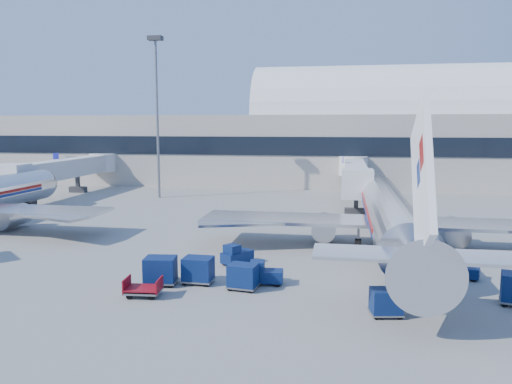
% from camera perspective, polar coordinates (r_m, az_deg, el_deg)
% --- Properties ---
extents(ground, '(260.00, 260.00, 0.00)m').
position_cam_1_polar(ground, '(39.59, 0.84, -7.62)').
color(ground, gray).
rests_on(ground, ground).
extents(terminal, '(170.00, 28.15, 21.00)m').
position_cam_1_polar(terminal, '(95.73, -1.91, 5.97)').
color(terminal, '#B2AA9E').
rests_on(terminal, ground).
extents(airliner_main, '(32.00, 37.26, 12.07)m').
position_cam_1_polar(airliner_main, '(43.05, 15.10, -2.64)').
color(airliner_main, silver).
rests_on(airliner_main, ground).
extents(jetbridge_near, '(4.40, 27.50, 6.25)m').
position_cam_1_polar(jetbridge_near, '(68.83, 11.21, 2.14)').
color(jetbridge_near, silver).
rests_on(jetbridge_near, ground).
extents(jetbridge_mid, '(4.40, 27.50, 6.25)m').
position_cam_1_polar(jetbridge_mid, '(79.80, -20.56, 2.54)').
color(jetbridge_mid, silver).
rests_on(jetbridge_mid, ground).
extents(mast_west, '(2.00, 1.20, 22.60)m').
position_cam_1_polar(mast_west, '(72.65, -11.28, 11.00)').
color(mast_west, slate).
rests_on(mast_west, ground).
extents(barrier_near, '(3.00, 0.55, 0.90)m').
position_cam_1_polar(barrier_near, '(42.66, 26.11, -6.67)').
color(barrier_near, '#9E9E96').
rests_on(barrier_near, ground).
extents(tug_lead, '(2.43, 1.32, 1.54)m').
position_cam_1_polar(tug_lead, '(33.37, 0.85, -9.31)').
color(tug_lead, '#0A1C4B').
rests_on(tug_lead, ground).
extents(tug_right, '(2.34, 1.69, 1.38)m').
position_cam_1_polar(tug_right, '(37.31, 22.43, -8.18)').
color(tug_right, '#0A1C4B').
rests_on(tug_right, ground).
extents(tug_left, '(2.37, 2.68, 1.58)m').
position_cam_1_polar(tug_left, '(37.90, -2.28, -7.20)').
color(tug_left, '#0A1C4B').
rests_on(tug_left, ground).
extents(cart_train_a, '(2.03, 1.65, 1.64)m').
position_cam_1_polar(cart_train_a, '(32.28, -1.50, -9.59)').
color(cart_train_a, '#0A1C4B').
rests_on(cart_train_a, ground).
extents(cart_train_b, '(2.05, 1.59, 1.76)m').
position_cam_1_polar(cart_train_b, '(33.65, -6.62, -8.79)').
color(cart_train_b, '#0A1C4B').
rests_on(cart_train_b, ground).
extents(cart_train_c, '(2.29, 1.85, 1.85)m').
position_cam_1_polar(cart_train_c, '(33.72, -10.86, -8.76)').
color(cart_train_c, '#0A1C4B').
rests_on(cart_train_c, ground).
extents(cart_solo_near, '(1.94, 1.62, 1.52)m').
position_cam_1_polar(cart_solo_near, '(28.95, 14.65, -12.05)').
color(cart_solo_near, '#0A1C4B').
rests_on(cart_solo_near, ground).
extents(cart_open_red, '(2.28, 1.70, 0.58)m').
position_cam_1_polar(cart_open_red, '(31.89, -12.71, -10.87)').
color(cart_open_red, slate).
rests_on(cart_open_red, ground).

